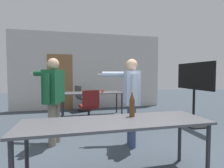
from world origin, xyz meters
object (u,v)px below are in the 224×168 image
at_px(person_center_tall, 53,93).
at_px(tv_screen, 194,85).
at_px(beer_bottle, 132,105).
at_px(person_left_plaid, 131,94).
at_px(drink_cup, 102,91).
at_px(office_chair_far_right, 83,99).
at_px(office_chair_side_rolled, 89,108).

bearing_deg(person_center_tall, tv_screen, -64.31).
bearing_deg(beer_bottle, person_left_plaid, 71.65).
xyz_separation_m(tv_screen, drink_cup, (-2.08, 1.52, -0.24)).
distance_m(office_chair_far_right, beer_bottle, 4.17).
distance_m(tv_screen, office_chair_side_rolled, 2.76).
relative_size(person_center_tall, office_chair_side_rolled, 1.78).
distance_m(person_left_plaid, drink_cup, 2.34).
xyz_separation_m(person_center_tall, drink_cup, (1.28, 1.91, -0.17)).
bearing_deg(tv_screen, person_center_tall, -83.40).
xyz_separation_m(office_chair_far_right, beer_bottle, (0.37, -4.13, 0.48)).
relative_size(office_chair_side_rolled, drink_cup, 10.47).
xyz_separation_m(tv_screen, office_chair_far_right, (-2.62, 2.50, -0.60)).
xyz_separation_m(tv_screen, beer_bottle, (-2.25, -1.63, -0.12)).
distance_m(beer_bottle, drink_cup, 3.16).
xyz_separation_m(tv_screen, person_center_tall, (-3.36, -0.39, -0.07)).
xyz_separation_m(person_center_tall, beer_bottle, (1.11, -1.24, -0.05)).
relative_size(person_left_plaid, beer_bottle, 4.71).
bearing_deg(office_chair_far_right, drink_cup, 8.52).
xyz_separation_m(office_chair_side_rolled, beer_bottle, (0.31, -2.50, 0.49)).
distance_m(office_chair_far_right, office_chair_side_rolled, 1.63).
bearing_deg(office_chair_side_rolled, beer_bottle, -90.24).
relative_size(person_center_tall, beer_bottle, 4.78).
xyz_separation_m(person_left_plaid, drink_cup, (-0.10, 2.33, -0.16)).
xyz_separation_m(beer_bottle, drink_cup, (0.17, 3.15, -0.12)).
distance_m(office_chair_far_right, drink_cup, 1.17).
bearing_deg(person_left_plaid, tv_screen, -59.30).
relative_size(tv_screen, person_left_plaid, 1.01).
relative_size(person_center_tall, office_chair_far_right, 1.74).
relative_size(tv_screen, office_chair_far_right, 1.74).
bearing_deg(tv_screen, drink_cup, -126.24).
distance_m(person_center_tall, office_chair_side_rolled, 1.59).
bearing_deg(drink_cup, person_center_tall, -123.81).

